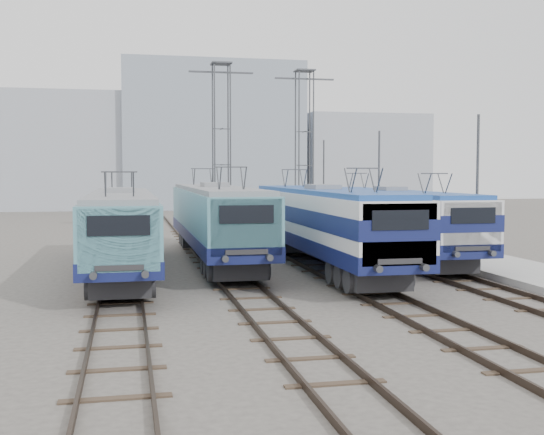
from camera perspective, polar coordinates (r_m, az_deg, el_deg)
The scene contains 14 objects.
ground at distance 26.63m, azimuth 2.26°, elevation -5.84°, with size 160.00×160.00×0.00m, color #514C47.
platform at distance 37.62m, azimuth 14.42°, elevation -2.91°, with size 4.00×70.00×0.30m, color #9E9E99.
locomotive_far_left at distance 30.15m, azimuth -12.49°, elevation -0.61°, with size 2.78×17.57×3.31m.
locomotive_center_left at distance 33.63m, azimuth -4.76°, elevation 0.08°, with size 2.91×18.40×3.46m.
locomotive_center_right at distance 31.06m, azimuth 4.34°, elevation -0.17°, with size 2.87×18.16×3.41m.
locomotive_far_right at distance 35.47m, azimuth 9.92°, elevation 0.11°, with size 2.74×17.33×3.26m.
catenary_tower_west at distance 47.94m, azimuth -4.25°, elevation 6.38°, with size 4.50×1.20×12.00m.
catenary_tower_east at distance 51.17m, azimuth 2.72°, elevation 6.22°, with size 4.50×1.20×12.00m.
mast_front at distance 31.33m, azimuth 16.78°, elevation 1.88°, with size 0.12×0.12×7.00m, color #3F4247.
mast_mid at distance 42.24m, azimuth 8.92°, elevation 2.44°, with size 0.12×0.12×7.00m, color #3F4247.
mast_rear at distance 53.62m, azimuth 4.34°, elevation 2.74°, with size 0.12×0.12×7.00m, color #3F4247.
building_west at distance 87.81m, azimuth -16.98°, elevation 5.27°, with size 18.00×12.00×14.00m, color #9CA2AD.
building_center at distance 88.19m, azimuth -5.19°, elevation 6.71°, with size 22.00×14.00×18.00m, color #8692A2.
building_east at distance 92.62m, azimuth 7.24°, elevation 4.70°, with size 16.00×12.00×12.00m, color #9CA2AD.
Camera 1 is at (-6.47, -25.45, 4.44)m, focal length 45.00 mm.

